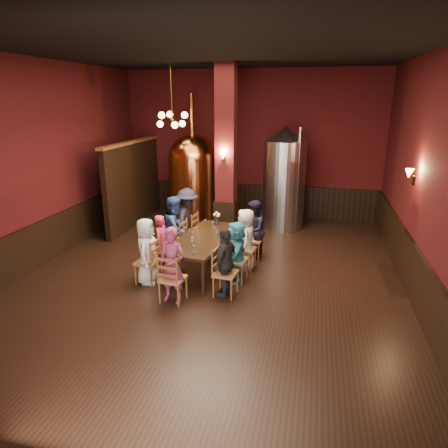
% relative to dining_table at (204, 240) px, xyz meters
% --- Properties ---
extents(room, '(10.00, 10.02, 4.50)m').
position_rel_dining_table_xyz_m(room, '(0.25, -0.40, 1.56)').
color(room, black).
rests_on(room, ground).
extents(wainscot_right, '(0.08, 9.90, 1.00)m').
position_rel_dining_table_xyz_m(wainscot_right, '(4.21, -0.40, -0.19)').
color(wainscot_right, black).
rests_on(wainscot_right, ground).
extents(wainscot_back, '(7.90, 0.08, 1.00)m').
position_rel_dining_table_xyz_m(wainscot_back, '(0.25, 4.56, -0.19)').
color(wainscot_back, black).
rests_on(wainscot_back, ground).
extents(wainscot_left, '(0.08, 9.90, 1.00)m').
position_rel_dining_table_xyz_m(wainscot_left, '(-3.71, -0.40, -0.19)').
color(wainscot_left, black).
rests_on(wainscot_left, ground).
extents(column, '(0.58, 0.58, 4.50)m').
position_rel_dining_table_xyz_m(column, '(-0.05, 2.40, 1.56)').
color(column, '#420E10').
rests_on(column, ground).
extents(partition, '(0.22, 3.50, 2.40)m').
position_rel_dining_table_xyz_m(partition, '(-2.95, 2.80, 0.51)').
color(partition, black).
rests_on(partition, ground).
extents(pendant_cluster, '(0.90, 0.90, 1.70)m').
position_rel_dining_table_xyz_m(pendant_cluster, '(-1.55, 2.50, 2.41)').
color(pendant_cluster, '#A57226').
rests_on(pendant_cluster, room).
extents(sconce_wall, '(0.20, 0.20, 0.36)m').
position_rel_dining_table_xyz_m(sconce_wall, '(4.15, 0.40, 1.51)').
color(sconce_wall, black).
rests_on(sconce_wall, room).
extents(sconce_column, '(0.20, 0.20, 0.36)m').
position_rel_dining_table_xyz_m(sconce_column, '(-0.05, 2.10, 1.51)').
color(sconce_column, black).
rests_on(sconce_column, column).
extents(dining_table, '(1.26, 2.50, 0.75)m').
position_rel_dining_table_xyz_m(dining_table, '(0.00, 0.00, 0.00)').
color(dining_table, black).
rests_on(dining_table, ground).
extents(chair_0, '(0.51, 0.51, 0.92)m').
position_rel_dining_table_xyz_m(chair_0, '(-0.96, -0.90, -0.23)').
color(chair_0, brown).
rests_on(chair_0, ground).
extents(person_0, '(0.52, 0.72, 1.38)m').
position_rel_dining_table_xyz_m(person_0, '(-0.96, -0.90, 0.00)').
color(person_0, silver).
rests_on(person_0, ground).
extents(chair_1, '(0.51, 0.51, 0.92)m').
position_rel_dining_table_xyz_m(chair_1, '(-0.88, -0.23, -0.23)').
color(chair_1, brown).
rests_on(chair_1, ground).
extents(person_1, '(0.36, 0.49, 1.26)m').
position_rel_dining_table_xyz_m(person_1, '(-0.88, -0.23, -0.06)').
color(person_1, '#BD2044').
rests_on(person_1, ground).
extents(chair_2, '(0.51, 0.51, 0.92)m').
position_rel_dining_table_xyz_m(chair_2, '(-0.81, 0.42, -0.23)').
color(chair_2, brown).
rests_on(chair_2, ground).
extents(person_2, '(0.38, 0.75, 1.52)m').
position_rel_dining_table_xyz_m(person_2, '(-0.81, 0.42, 0.07)').
color(person_2, navy).
rests_on(person_2, ground).
extents(chair_3, '(0.51, 0.51, 0.92)m').
position_rel_dining_table_xyz_m(chair_3, '(-0.73, 1.09, -0.23)').
color(chair_3, brown).
rests_on(chair_3, ground).
extents(person_3, '(0.71, 1.08, 1.56)m').
position_rel_dining_table_xyz_m(person_3, '(-0.73, 1.09, 0.09)').
color(person_3, black).
rests_on(person_3, ground).
extents(chair_4, '(0.51, 0.51, 0.92)m').
position_rel_dining_table_xyz_m(chair_4, '(0.73, -1.09, -0.23)').
color(chair_4, brown).
rests_on(chair_4, ground).
extents(person_4, '(0.52, 0.86, 1.37)m').
position_rel_dining_table_xyz_m(person_4, '(0.73, -1.09, -0.00)').
color(person_4, black).
rests_on(person_4, ground).
extents(chair_5, '(0.51, 0.51, 0.92)m').
position_rel_dining_table_xyz_m(chair_5, '(0.81, -0.42, -0.23)').
color(chair_5, brown).
rests_on(chair_5, ground).
extents(person_5, '(0.57, 1.25, 1.29)m').
position_rel_dining_table_xyz_m(person_5, '(0.81, -0.42, -0.04)').
color(person_5, teal).
rests_on(person_5, ground).
extents(chair_6, '(0.51, 0.51, 0.92)m').
position_rel_dining_table_xyz_m(chair_6, '(0.88, 0.23, -0.23)').
color(chair_6, brown).
rests_on(chair_6, ground).
extents(person_6, '(0.58, 0.76, 1.38)m').
position_rel_dining_table_xyz_m(person_6, '(0.88, 0.23, 0.00)').
color(person_6, silver).
rests_on(person_6, ground).
extents(chair_7, '(0.51, 0.51, 0.92)m').
position_rel_dining_table_xyz_m(chair_7, '(0.96, 0.90, -0.23)').
color(chair_7, brown).
rests_on(chair_7, ground).
extents(person_7, '(0.38, 0.70, 1.41)m').
position_rel_dining_table_xyz_m(person_7, '(0.96, 0.90, 0.02)').
color(person_7, black).
rests_on(person_7, ground).
extents(chair_8, '(0.51, 0.51, 0.92)m').
position_rel_dining_table_xyz_m(chair_8, '(-0.17, -1.54, -0.23)').
color(chair_8, brown).
rests_on(chair_8, ground).
extents(person_8, '(0.57, 0.41, 1.44)m').
position_rel_dining_table_xyz_m(person_8, '(-0.17, -1.54, 0.03)').
color(person_8, '#832B4E').
rests_on(person_8, ground).
extents(copper_kettle, '(1.75, 1.75, 3.78)m').
position_rel_dining_table_xyz_m(copper_kettle, '(-1.25, 3.29, 0.69)').
color(copper_kettle, black).
rests_on(copper_kettle, ground).
extents(steel_vessel, '(1.31, 1.31, 2.92)m').
position_rel_dining_table_xyz_m(steel_vessel, '(1.41, 3.50, 0.77)').
color(steel_vessel, '#B2B2B7').
rests_on(steel_vessel, ground).
extents(rose_vase, '(0.18, 0.18, 0.30)m').
position_rel_dining_table_xyz_m(rose_vase, '(0.04, 0.99, 0.26)').
color(rose_vase, white).
rests_on(rose_vase, dining_table).
extents(wine_glass_0, '(0.07, 0.07, 0.17)m').
position_rel_dining_table_xyz_m(wine_glass_0, '(-0.18, 0.18, 0.15)').
color(wine_glass_0, white).
rests_on(wine_glass_0, dining_table).
extents(wine_glass_1, '(0.07, 0.07, 0.17)m').
position_rel_dining_table_xyz_m(wine_glass_1, '(0.17, 0.28, 0.15)').
color(wine_glass_1, white).
rests_on(wine_glass_1, dining_table).
extents(wine_glass_2, '(0.07, 0.07, 0.17)m').
position_rel_dining_table_xyz_m(wine_glass_2, '(0.01, 0.70, 0.15)').
color(wine_glass_2, white).
rests_on(wine_glass_2, dining_table).
extents(wine_glass_3, '(0.07, 0.07, 0.17)m').
position_rel_dining_table_xyz_m(wine_glass_3, '(0.06, -0.94, 0.15)').
color(wine_glass_3, white).
rests_on(wine_glass_3, dining_table).
extents(wine_glass_4, '(0.07, 0.07, 0.17)m').
position_rel_dining_table_xyz_m(wine_glass_4, '(-0.17, 0.78, 0.15)').
color(wine_glass_4, white).
rests_on(wine_glass_4, dining_table).
extents(wine_glass_5, '(0.07, 0.07, 0.17)m').
position_rel_dining_table_xyz_m(wine_glass_5, '(-0.26, -0.02, 0.15)').
color(wine_glass_5, white).
rests_on(wine_glass_5, dining_table).
extents(wine_glass_6, '(0.07, 0.07, 0.17)m').
position_rel_dining_table_xyz_m(wine_glass_6, '(-0.10, -0.54, 0.15)').
color(wine_glass_6, white).
rests_on(wine_glass_6, dining_table).
extents(wine_glass_7, '(0.07, 0.07, 0.17)m').
position_rel_dining_table_xyz_m(wine_glass_7, '(0.27, 0.07, 0.15)').
color(wine_glass_7, white).
rests_on(wine_glass_7, dining_table).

